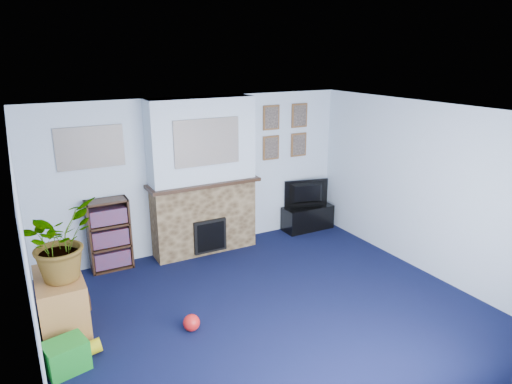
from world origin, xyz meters
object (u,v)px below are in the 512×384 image
tv_stand (308,217)px  television (308,194)px  bookshelf (109,236)px  sideboard (62,303)px

tv_stand → television: size_ratio=1.11×
television → bookshelf: bookshelf is taller
tv_stand → bookshelf: bearing=178.7°
tv_stand → bookshelf: size_ratio=0.85×
television → sideboard: 4.39m
television → bookshelf: bearing=12.5°
bookshelf → sideboard: bookshelf is taller
television → sideboard: television is taller
tv_stand → sideboard: 4.38m
tv_stand → television: television is taller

